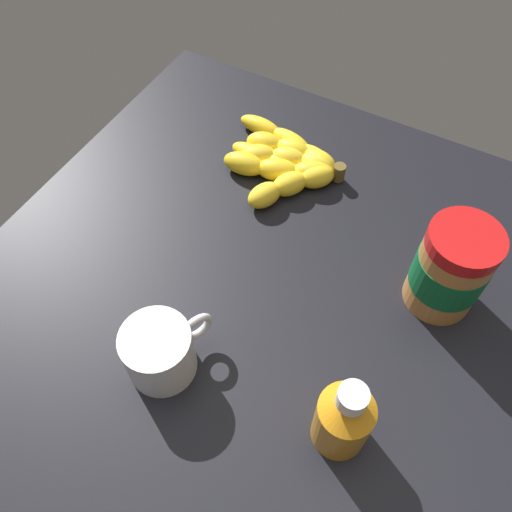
# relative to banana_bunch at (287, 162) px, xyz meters

# --- Properties ---
(ground_plane) EXTENTS (0.87, 0.79, 0.03)m
(ground_plane) POSITION_rel_banana_bunch_xyz_m (0.23, 0.06, -0.03)
(ground_plane) COLOR black
(banana_bunch) EXTENTS (0.19, 0.22, 0.04)m
(banana_bunch) POSITION_rel_banana_bunch_xyz_m (0.00, 0.00, 0.00)
(banana_bunch) COLOR yellow
(banana_bunch) RESTS_ON ground_plane
(peanut_butter_jar) EXTENTS (0.10, 0.10, 0.14)m
(peanut_butter_jar) POSITION_rel_banana_bunch_xyz_m (0.12, 0.30, 0.05)
(peanut_butter_jar) COLOR #B27238
(peanut_butter_jar) RESTS_ON ground_plane
(honey_bottle) EXTENTS (0.07, 0.07, 0.13)m
(honey_bottle) POSITION_rel_banana_bunch_xyz_m (0.36, 0.25, 0.04)
(honey_bottle) COLOR orange
(honey_bottle) RESTS_ON ground_plane
(coffee_mug) EXTENTS (0.12, 0.09, 0.08)m
(coffee_mug) POSITION_rel_banana_bunch_xyz_m (0.39, 0.02, 0.02)
(coffee_mug) COLOR silver
(coffee_mug) RESTS_ON ground_plane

